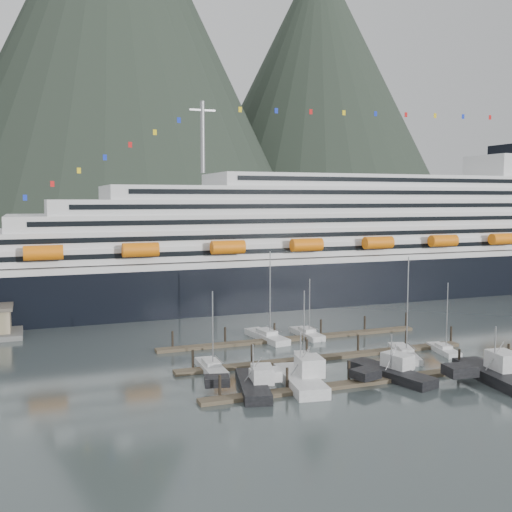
% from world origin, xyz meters
% --- Properties ---
extents(ground, '(1600.00, 1600.00, 0.00)m').
position_xyz_m(ground, '(0.00, 0.00, 0.00)').
color(ground, '#455051').
rests_on(ground, ground).
extents(mountains, '(870.00, 440.00, 420.00)m').
position_xyz_m(mountains, '(52.48, 588.54, 163.40)').
color(mountains, '#202B20').
rests_on(mountains, ground).
extents(cruise_ship, '(210.00, 30.40, 50.30)m').
position_xyz_m(cruise_ship, '(30.03, 54.94, 12.04)').
color(cruise_ship, black).
rests_on(cruise_ship, ground).
extents(dock_near, '(48.18, 2.28, 3.20)m').
position_xyz_m(dock_near, '(-4.93, -9.95, 0.31)').
color(dock_near, '#493D2F').
rests_on(dock_near, ground).
extents(dock_mid, '(48.18, 2.28, 3.20)m').
position_xyz_m(dock_mid, '(-4.93, 3.05, 0.31)').
color(dock_mid, '#493D2F').
rests_on(dock_mid, ground).
extents(dock_far, '(48.18, 2.28, 3.20)m').
position_xyz_m(dock_far, '(-4.93, 16.05, 0.31)').
color(dock_far, '#493D2F').
rests_on(dock_far, ground).
extents(sailboat_a, '(2.98, 9.49, 12.18)m').
position_xyz_m(sailboat_a, '(-23.66, 2.76, 0.42)').
color(sailboat_a, '#BEBEBE').
rests_on(sailboat_a, ground).
extents(sailboat_c, '(5.58, 9.16, 11.56)m').
position_xyz_m(sailboat_c, '(-9.71, 1.67, 0.40)').
color(sailboat_c, '#BEBEBE').
rests_on(sailboat_c, ground).
extents(sailboat_d, '(6.21, 11.28, 16.17)m').
position_xyz_m(sailboat_d, '(6.77, -0.17, 0.43)').
color(sailboat_d, '#BEBEBE').
rests_on(sailboat_d, ground).
extents(sailboat_e, '(4.41, 11.69, 16.08)m').
position_xyz_m(sailboat_e, '(-9.13, 17.88, 0.45)').
color(sailboat_e, '#BEBEBE').
rests_on(sailboat_e, ground).
extents(sailboat_f, '(2.84, 9.19, 10.94)m').
position_xyz_m(sailboat_f, '(-1.55, 17.53, 0.41)').
color(sailboat_f, '#BEBEBE').
rests_on(sailboat_f, ground).
extents(sailboat_h, '(3.71, 8.08, 11.74)m').
position_xyz_m(sailboat_h, '(14.03, -0.34, 0.40)').
color(sailboat_h, '#BEBEBE').
rests_on(sailboat_h, ground).
extents(trawler_a, '(9.34, 12.55, 6.63)m').
position_xyz_m(trawler_a, '(-21.25, -7.36, 0.86)').
color(trawler_a, black).
rests_on(trawler_a, ground).
extents(trawler_b, '(9.83, 12.88, 8.13)m').
position_xyz_m(trawler_b, '(-14.75, -7.77, 1.00)').
color(trawler_b, '#BEBEBE').
rests_on(trawler_b, ground).
extents(trawler_c, '(10.26, 13.70, 6.76)m').
position_xyz_m(trawler_c, '(-1.69, -9.05, 0.87)').
color(trawler_c, black).
rests_on(trawler_c, ground).
extents(trawler_d, '(10.51, 14.15, 8.26)m').
position_xyz_m(trawler_d, '(10.64, -14.98, 1.01)').
color(trawler_d, black).
rests_on(trawler_d, ground).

